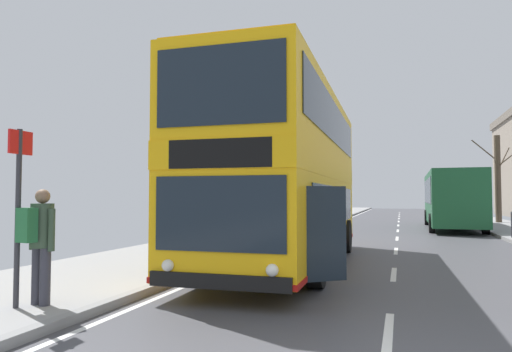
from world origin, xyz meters
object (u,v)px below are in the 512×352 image
(bus_stop_sign_near, at_px, (19,197))
(double_decker_bus_main, at_px, (288,175))
(background_bus_far_lane, at_px, (451,198))
(pedestrian_with_backpack, at_px, (40,237))
(bare_tree_far_00, at_px, (498,178))

(bus_stop_sign_near, bearing_deg, double_decker_bus_main, 67.52)
(double_decker_bus_main, distance_m, background_bus_far_lane, 17.17)
(pedestrian_with_backpack, relative_size, bare_tree_far_00, 0.31)
(background_bus_far_lane, distance_m, bare_tree_far_00, 6.45)
(bare_tree_far_00, bearing_deg, background_bus_far_lane, -121.98)
(double_decker_bus_main, xyz_separation_m, bare_tree_far_00, (8.91, 21.57, 0.69))
(background_bus_far_lane, bearing_deg, bare_tree_far_00, 58.02)
(bus_stop_sign_near, relative_size, bare_tree_far_00, 0.47)
(double_decker_bus_main, xyz_separation_m, bus_stop_sign_near, (-2.63, -6.35, -0.59))
(double_decker_bus_main, bearing_deg, background_bus_far_lane, 71.05)
(pedestrian_with_backpack, bearing_deg, bare_tree_far_00, 67.74)
(double_decker_bus_main, bearing_deg, bus_stop_sign_near, -112.48)
(background_bus_far_lane, relative_size, bus_stop_sign_near, 4.04)
(background_bus_far_lane, height_order, pedestrian_with_backpack, background_bus_far_lane)
(double_decker_bus_main, relative_size, pedestrian_with_backpack, 5.86)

